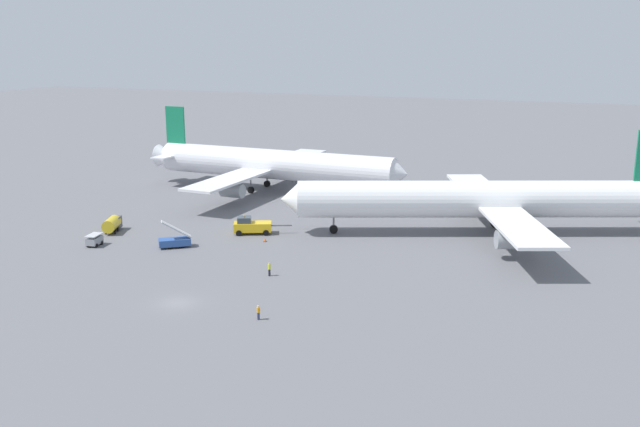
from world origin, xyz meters
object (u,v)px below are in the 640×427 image
at_px(ground_crew_wing_walker_right, 269,269).
at_px(traffic_cone_nose_left, 265,240).
at_px(gse_baggage_cart_trailing, 94,240).
at_px(airliner_at_gate_left, 272,165).
at_px(airliner_being_pushed, 481,200).
at_px(gse_fuel_bowser_stubby, 112,224).
at_px(ground_crew_marshaller_foreground, 258,312).
at_px(pushback_tug, 252,226).
at_px(gse_stair_truck_yellow, 175,240).

bearing_deg(ground_crew_wing_walker_right, traffic_cone_nose_left, 119.56).
bearing_deg(traffic_cone_nose_left, gse_baggage_cart_trailing, -151.82).
bearing_deg(airliner_at_gate_left, airliner_being_pushed, -19.24).
relative_size(gse_fuel_bowser_stubby, ground_crew_marshaller_foreground, 3.20).
distance_m(gse_baggage_cart_trailing, traffic_cone_nose_left, 24.81).
relative_size(airliner_at_gate_left, traffic_cone_nose_left, 91.34).
height_order(pushback_tug, gse_fuel_bowser_stubby, pushback_tug).
height_order(ground_crew_wing_walker_right, ground_crew_marshaller_foreground, ground_crew_wing_walker_right).
bearing_deg(ground_crew_wing_walker_right, ground_crew_marshaller_foreground, -67.46).
relative_size(gse_baggage_cart_trailing, traffic_cone_nose_left, 4.98).
height_order(gse_fuel_bowser_stubby, ground_crew_marshaller_foreground, gse_fuel_bowser_stubby).
xyz_separation_m(airliner_at_gate_left, gse_baggage_cart_trailing, (-6.62, -44.18, -4.50)).
xyz_separation_m(gse_fuel_bowser_stubby, ground_crew_wing_walker_right, (32.17, -9.08, -0.41)).
bearing_deg(gse_stair_truck_yellow, ground_crew_wing_walker_right, -17.90).
relative_size(pushback_tug, ground_crew_wing_walker_right, 4.91).
bearing_deg(pushback_tug, gse_baggage_cart_trailing, -140.48).
bearing_deg(pushback_tug, airliner_at_gate_left, 111.03).
bearing_deg(gse_stair_truck_yellow, traffic_cone_nose_left, 35.94).
xyz_separation_m(pushback_tug, ground_crew_marshaller_foreground, (17.16, -29.94, -0.42)).
bearing_deg(airliner_at_gate_left, pushback_tug, -68.97).
xyz_separation_m(gse_stair_truck_yellow, gse_baggage_cart_trailing, (-11.23, -4.01, -0.16)).
distance_m(gse_stair_truck_yellow, gse_fuel_bowser_stubby, 14.16).
xyz_separation_m(gse_baggage_cart_trailing, ground_crew_marshaller_foreground, (35.09, -15.16, -0.01)).
distance_m(pushback_tug, gse_fuel_bowser_stubby, 21.87).
height_order(airliner_at_gate_left, pushback_tug, airliner_at_gate_left).
relative_size(gse_stair_truck_yellow, gse_baggage_cart_trailing, 1.59).
height_order(airliner_being_pushed, gse_fuel_bowser_stubby, airliner_being_pushed).
xyz_separation_m(gse_stair_truck_yellow, ground_crew_wing_walker_right, (18.37, -5.93, -0.10)).
height_order(airliner_at_gate_left, airliner_being_pushed, airliner_being_pushed).
bearing_deg(gse_fuel_bowser_stubby, airliner_being_pushed, 22.42).
bearing_deg(airliner_being_pushed, traffic_cone_nose_left, -148.73).
relative_size(airliner_at_gate_left, gse_fuel_bowser_stubby, 10.45).
bearing_deg(ground_crew_marshaller_foreground, ground_crew_wing_walker_right, 112.54).
xyz_separation_m(airliner_at_gate_left, gse_stair_truck_yellow, (4.61, -40.17, -4.34)).
bearing_deg(gse_baggage_cart_trailing, gse_stair_truck_yellow, 19.63).
relative_size(airliner_being_pushed, ground_crew_marshaller_foreground, 35.17).
height_order(gse_stair_truck_yellow, gse_baggage_cart_trailing, gse_stair_truck_yellow).
xyz_separation_m(pushback_tug, gse_fuel_bowser_stubby, (-20.49, -7.63, 0.06)).
relative_size(pushback_tug, gse_baggage_cart_trailing, 2.90).
xyz_separation_m(airliner_at_gate_left, airliner_being_pushed, (43.63, -15.23, -0.01)).
xyz_separation_m(airliner_at_gate_left, ground_crew_wing_walker_right, (22.98, -46.10, -4.44)).
xyz_separation_m(ground_crew_wing_walker_right, traffic_cone_nose_left, (-7.73, 13.64, -0.64)).
relative_size(gse_fuel_bowser_stubby, traffic_cone_nose_left, 8.74).
xyz_separation_m(airliner_at_gate_left, traffic_cone_nose_left, (15.24, -32.47, -5.08)).
distance_m(pushback_tug, ground_crew_marshaller_foreground, 34.52).
bearing_deg(airliner_being_pushed, ground_crew_wing_walker_right, -123.78).
xyz_separation_m(pushback_tug, ground_crew_wing_walker_right, (11.67, -16.71, -0.35)).
height_order(airliner_at_gate_left, gse_fuel_bowser_stubby, airliner_at_gate_left).
height_order(airliner_at_gate_left, gse_stair_truck_yellow, airliner_at_gate_left).
height_order(airliner_at_gate_left, traffic_cone_nose_left, airliner_at_gate_left).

